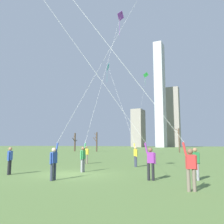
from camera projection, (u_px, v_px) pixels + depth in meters
name	position (u px, v px, depth m)	size (l,w,h in m)	color
ground_plane	(71.00, 174.00, 14.39)	(400.00, 400.00, 0.00)	#5B7A3D
kite_flyer_midfield_center_orange	(168.00, 135.00, 9.57)	(7.12, 1.41, 11.13)	#726656
kite_flyer_foreground_left_red	(87.00, 97.00, 14.36)	(3.22, 12.81, 20.34)	#33384C
kite_flyer_far_back_teal	(127.00, 129.00, 21.94)	(8.05, 11.81, 13.28)	#33384C
kite_flyer_foreground_right_yellow	(104.00, 93.00, 12.77)	(12.42, 3.93, 19.50)	black
kite_flyer_midfield_left_purple	(92.00, 124.00, 16.94)	(0.45, 8.00, 15.14)	gray
bystander_far_off_by_trees	(86.00, 154.00, 22.09)	(0.47, 0.32, 1.62)	#726656
bystander_strolling_midfield	(195.00, 162.00, 11.91)	(0.40, 0.38, 1.62)	gray
bystander_watching_nearby	(10.00, 159.00, 14.27)	(0.33, 0.47, 1.62)	black
distant_kite_drifting_left_green	(145.00, 80.00, 47.96)	(2.11, 3.66, 16.26)	green
bare_tree_leftmost	(97.00, 141.00, 58.72)	(1.74, 1.15, 4.76)	#423326
bare_tree_rightmost	(179.00, 139.00, 52.01)	(1.21, 1.65, 5.26)	#4C3828
bare_tree_center	(75.00, 142.00, 61.16)	(1.08, 2.50, 4.64)	#423326
skyline_tall_tower	(160.00, 94.00, 141.98)	(5.01, 8.70, 62.75)	#B2B2B7
skyline_squat_block	(138.00, 128.00, 152.89)	(6.77, 10.30, 23.97)	gray
skyline_short_annex	(173.00, 117.00, 151.19)	(7.63, 5.67, 37.93)	gray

